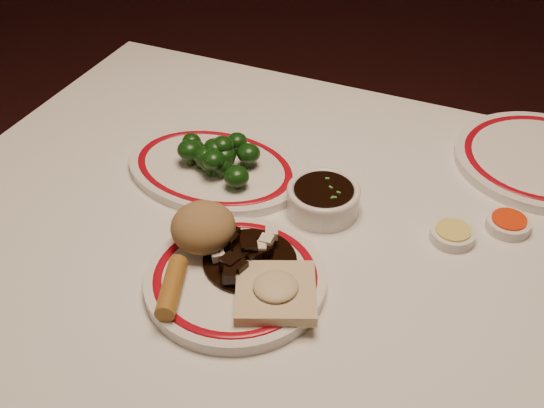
{
  "coord_description": "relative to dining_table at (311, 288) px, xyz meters",
  "views": [
    {
      "loc": [
        0.23,
        -0.68,
        1.4
      ],
      "look_at": [
        -0.06,
        -0.0,
        0.8
      ],
      "focal_mm": 45.0,
      "sensor_mm": 36.0,
      "label": 1
    }
  ],
  "objects": [
    {
      "name": "dining_table",
      "position": [
        0.0,
        0.0,
        0.0
      ],
      "size": [
        1.2,
        0.9,
        0.75
      ],
      "color": "white",
      "rests_on": "ground"
    },
    {
      "name": "main_plate",
      "position": [
        -0.06,
        -0.12,
        0.1
      ],
      "size": [
        0.31,
        0.31,
        0.02
      ],
      "color": "silver",
      "rests_on": "dining_table"
    },
    {
      "name": "rice_mound",
      "position": [
        -0.13,
        -0.08,
        0.14
      ],
      "size": [
        0.09,
        0.09,
        0.06
      ],
      "primitive_type": "ellipsoid",
      "color": "olive",
      "rests_on": "main_plate"
    },
    {
      "name": "spring_roll",
      "position": [
        -0.12,
        -0.18,
        0.12
      ],
      "size": [
        0.06,
        0.1,
        0.03
      ],
      "primitive_type": "cylinder",
      "rotation": [
        1.57,
        0.0,
        0.34
      ],
      "color": "#9F6C27",
      "rests_on": "main_plate"
    },
    {
      "name": "fried_wonton",
      "position": [
        -0.0,
        -0.13,
        0.12
      ],
      "size": [
        0.13,
        0.13,
        0.03
      ],
      "color": "#C8B88D",
      "rests_on": "main_plate"
    },
    {
      "name": "stirfry_heap",
      "position": [
        -0.07,
        -0.09,
        0.12
      ],
      "size": [
        0.13,
        0.13,
        0.03
      ],
      "color": "black",
      "rests_on": "main_plate"
    },
    {
      "name": "broccoli_plate",
      "position": [
        -0.21,
        0.09,
        0.1
      ],
      "size": [
        0.3,
        0.27,
        0.02
      ],
      "color": "silver",
      "rests_on": "dining_table"
    },
    {
      "name": "broccoli_pile",
      "position": [
        -0.2,
        0.09,
        0.13
      ],
      "size": [
        0.14,
        0.13,
        0.05
      ],
      "color": "#23471C",
      "rests_on": "broccoli_plate"
    },
    {
      "name": "soy_bowl",
      "position": [
        -0.01,
        0.07,
        0.11
      ],
      "size": [
        0.11,
        0.11,
        0.04
      ],
      "color": "silver",
      "rests_on": "dining_table"
    },
    {
      "name": "sweet_sour_dish",
      "position": [
        0.25,
        0.14,
        0.1
      ],
      "size": [
        0.06,
        0.06,
        0.02
      ],
      "color": "silver",
      "rests_on": "dining_table"
    },
    {
      "name": "mustard_dish",
      "position": [
        0.18,
        0.09,
        0.1
      ],
      "size": [
        0.06,
        0.06,
        0.02
      ],
      "color": "silver",
      "rests_on": "dining_table"
    },
    {
      "name": "far_plate",
      "position": [
        0.27,
        0.33,
        0.1
      ],
      "size": [
        0.35,
        0.35,
        0.02
      ],
      "color": "silver",
      "rests_on": "dining_table"
    }
  ]
}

